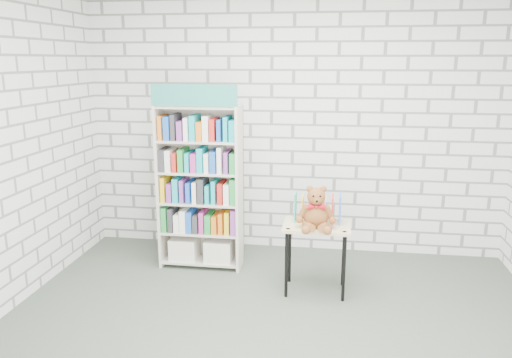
# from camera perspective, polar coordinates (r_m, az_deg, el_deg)

# --- Properties ---
(ground) EXTENTS (4.50, 4.50, 0.00)m
(ground) POSITION_cam_1_polar(r_m,az_deg,el_deg) (3.99, 1.61, -18.08)
(ground) COLOR #414B3F
(ground) RESTS_ON ground
(room_shell) EXTENTS (4.52, 4.02, 2.81)m
(room_shell) POSITION_cam_1_polar(r_m,az_deg,el_deg) (3.41, 1.81, 8.40)
(room_shell) COLOR silver
(room_shell) RESTS_ON ground
(bookshelf) EXTENTS (0.83, 0.32, 1.86)m
(bookshelf) POSITION_cam_1_polar(r_m,az_deg,el_deg) (5.05, -6.37, -0.76)
(bookshelf) COLOR beige
(bookshelf) RESTS_ON ground
(display_table) EXTENTS (0.60, 0.42, 0.64)m
(display_table) POSITION_cam_1_polar(r_m,az_deg,el_deg) (4.55, 6.92, -6.27)
(display_table) COLOR tan
(display_table) RESTS_ON ground
(table_books) EXTENTS (0.42, 0.19, 0.25)m
(table_books) POSITION_cam_1_polar(r_m,az_deg,el_deg) (4.58, 7.04, -3.34)
(table_books) COLOR teal
(table_books) RESTS_ON display_table
(teddy_bear) EXTENTS (0.35, 0.33, 0.38)m
(teddy_bear) POSITION_cam_1_polar(r_m,az_deg,el_deg) (4.38, 6.88, -3.73)
(teddy_bear) COLOR brown
(teddy_bear) RESTS_ON display_table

